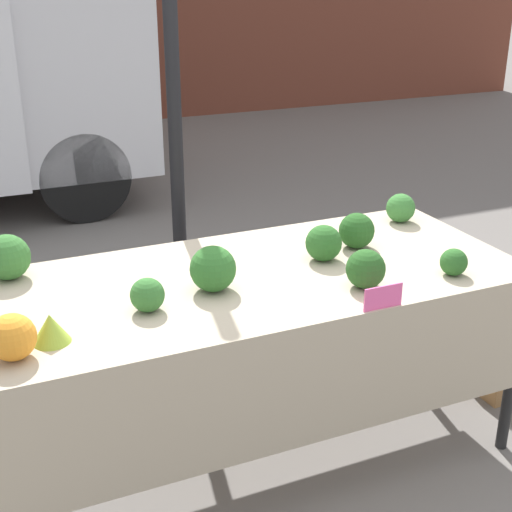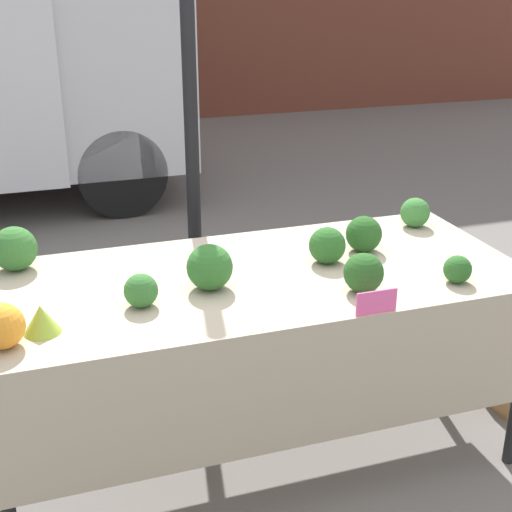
% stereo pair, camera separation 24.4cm
% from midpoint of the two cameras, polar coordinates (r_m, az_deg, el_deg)
% --- Properties ---
extents(ground_plane, '(40.00, 40.00, 0.00)m').
position_cam_midpoint_polar(ground_plane, '(3.33, 2.18, -15.30)').
color(ground_plane, slate).
extents(tent_pole, '(0.07, 0.07, 2.38)m').
position_cam_midpoint_polar(tent_pole, '(3.58, -3.19, 8.64)').
color(tent_pole, black).
rests_on(tent_pole, ground_plane).
extents(market_table, '(2.18, 0.97, 0.87)m').
position_cam_midpoint_polar(market_table, '(2.87, 2.89, -3.81)').
color(market_table, tan).
rests_on(market_table, ground_plane).
extents(orange_cauliflower, '(0.15, 0.15, 0.15)m').
position_cam_midpoint_polar(orange_cauliflower, '(2.42, -17.01, -5.45)').
color(orange_cauliflower, orange).
rests_on(orange_cauliflower, market_table).
extents(romanesco_head, '(0.13, 0.13, 0.10)m').
position_cam_midpoint_polar(romanesco_head, '(2.49, -14.13, -4.99)').
color(romanesco_head, '#93B238').
rests_on(romanesco_head, market_table).
extents(broccoli_head_0, '(0.13, 0.13, 0.13)m').
position_cam_midpoint_polar(broccoli_head_0, '(2.61, -6.56, -2.81)').
color(broccoli_head_0, '#336B2D').
rests_on(broccoli_head_0, market_table).
extents(broccoli_head_1, '(0.16, 0.16, 0.16)m').
position_cam_midpoint_polar(broccoli_head_1, '(3.00, 8.05, 0.81)').
color(broccoli_head_1, '#285B23').
rests_on(broccoli_head_1, market_table).
extents(broccoli_head_2, '(0.16, 0.16, 0.16)m').
position_cam_midpoint_polar(broccoli_head_2, '(3.15, 10.83, 1.71)').
color(broccoli_head_2, '#23511E').
rests_on(broccoli_head_2, market_table).
extents(broccoli_head_3, '(0.14, 0.14, 0.14)m').
position_cam_midpoint_polar(broccoli_head_3, '(3.51, 14.57, 3.36)').
color(broccoli_head_3, '#387533').
rests_on(broccoli_head_3, market_table).
extents(broccoli_head_4, '(0.11, 0.11, 0.11)m').
position_cam_midpoint_polar(broccoli_head_4, '(2.94, 18.14, -1.06)').
color(broccoli_head_4, '#285B23').
rests_on(broccoli_head_4, market_table).
extents(broccoli_head_5, '(0.18, 0.18, 0.18)m').
position_cam_midpoint_polar(broccoli_head_5, '(3.02, -16.60, 0.52)').
color(broccoli_head_5, '#336B2D').
rests_on(broccoli_head_5, market_table).
extents(broccoli_head_6, '(0.15, 0.15, 0.15)m').
position_cam_midpoint_polar(broccoli_head_6, '(2.76, 11.13, -1.38)').
color(broccoli_head_6, '#23511E').
rests_on(broccoli_head_6, market_table).
extents(broccoli_head_7, '(0.18, 0.18, 0.18)m').
position_cam_midpoint_polar(broccoli_head_7, '(2.72, -1.17, -0.94)').
color(broccoli_head_7, '#2D6628').
rests_on(broccoli_head_7, market_table).
extents(price_sign, '(0.16, 0.01, 0.09)m').
position_cam_midpoint_polar(price_sign, '(2.61, 12.29, -3.68)').
color(price_sign, '#F45B9E').
rests_on(price_sign, market_table).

